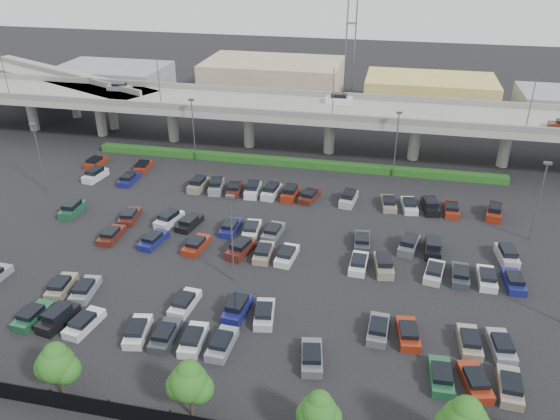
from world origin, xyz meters
TOP-DOWN VIEW (x-y plane):
  - ground at (0.00, 0.00)m, footprint 280.00×280.00m
  - overpass at (-0.21, 32.01)m, footprint 150.00×13.00m
  - on_ramp at (-52.10, 43.05)m, footprint 50.93×30.13m
  - hedge at (0.00, 25.00)m, footprint 66.00×1.60m
  - fence at (-0.05, -28.00)m, footprint 70.00×0.10m
  - tree_row at (0.70, -26.53)m, footprint 65.07×3.66m
  - parked_cars at (0.54, -2.16)m, footprint 63.05×41.63m
  - light_poles at (-4.13, 2.00)m, footprint 66.90×48.38m
  - distant_buildings at (12.38, 61.81)m, footprint 138.00×24.00m
  - comm_tower at (4.00, 74.00)m, footprint 2.40×2.40m

SIDE VIEW (x-z plane):
  - ground at x=0.00m, z-range 0.00..0.00m
  - hedge at x=0.00m, z-range 0.00..1.10m
  - parked_cars at x=0.54m, z-range -0.23..1.44m
  - fence at x=-0.05m, z-range -0.10..1.90m
  - tree_row at x=0.70m, z-range 0.55..6.49m
  - distant_buildings at x=12.38m, z-range -0.76..8.24m
  - light_poles at x=-4.13m, z-range 1.09..11.39m
  - on_ramp at x=-52.10m, z-range 2.46..11.26m
  - overpass at x=-0.21m, z-range -0.93..14.87m
  - comm_tower at x=4.00m, z-range 0.61..30.61m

